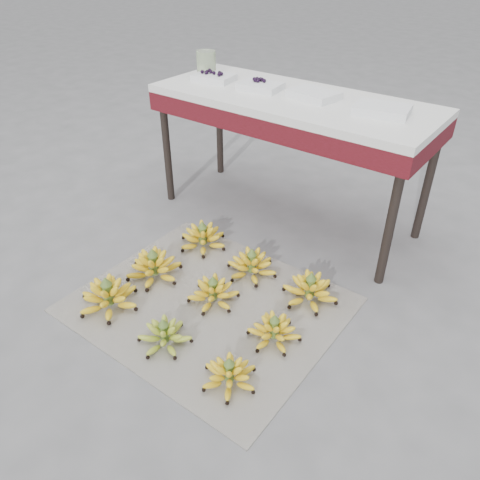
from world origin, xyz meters
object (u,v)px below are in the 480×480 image
Objects in this scene: bunch_front_center at (165,335)px; bunch_back_right at (310,290)px; bunch_back_center at (252,265)px; tray_far_right at (382,110)px; bunch_front_left at (109,297)px; newspaper_mat at (208,304)px; tray_right at (314,94)px; bunch_back_left at (203,238)px; glass_jar at (206,63)px; vendor_table at (291,112)px; bunch_mid_right at (274,331)px; tray_left at (260,86)px; bunch_mid_center at (213,293)px; bunch_mid_left at (154,267)px; bunch_front_right at (229,374)px; tray_far_left at (214,77)px.

bunch_front_center is 0.76m from bunch_back_right.
bunch_back_center is 1.06× the size of tray_far_right.
tray_far_right is (0.75, 1.29, 0.75)m from bunch_front_left.
tray_right is at bearing 92.59° from newspaper_mat.
bunch_back_left is 1.85× the size of glass_jar.
bunch_back_left is 0.90m from vendor_table.
tray_right is at bearing 63.85° from bunch_back_left.
vendor_table is at bearing 99.52° from newspaper_mat.
tray_left reaches higher than bunch_mid_right.
bunch_front_left is 1.23× the size of bunch_back_left.
newspaper_mat is at bearing -80.48° from vendor_table.
bunch_mid_left is at bearing -152.86° from bunch_mid_center.
bunch_mid_center is at bearing 144.50° from bunch_front_right.
bunch_front_center is 1.55m from tray_far_right.
bunch_front_right is at bearing -47.53° from glass_jar.
tray_left is (-0.38, 0.97, 0.81)m from newspaper_mat.
newspaper_mat is at bearing -105.01° from bunch_back_center.
bunch_back_left is (-0.36, 0.38, 0.06)m from newspaper_mat.
vendor_table is (-0.56, 0.98, 0.65)m from bunch_mid_right.
bunch_back_left is at bearing -57.76° from tray_far_left.
bunch_mid_left is 1.19× the size of bunch_back_right.
tray_left reaches higher than bunch_back_right.
newspaper_mat is 1.57m from glass_jar.
bunch_front_center is at bearing -87.34° from tray_right.
tray_far_left is (-1.11, 0.61, 0.75)m from bunch_back_right.
tray_left is (-0.41, 0.63, 0.75)m from bunch_back_center.
newspaper_mat is 0.39m from bunch_mid_left.
vendor_table is (0.22, 0.97, 0.63)m from bunch_mid_left.
bunch_back_center is (-0.36, 0.65, 0.01)m from bunch_front_right.
bunch_mid_right is 1.65m from tray_far_left.
tray_far_right is (0.34, 0.65, 0.75)m from bunch_back_center.
bunch_back_right is 0.19× the size of vendor_table.
bunch_front_right is 0.79× the size of bunch_mid_center.
bunch_mid_left is 0.38m from bunch_back_left.
bunch_front_center is at bearing -66.38° from bunch_mid_center.
bunch_mid_left is at bearing -65.92° from glass_jar.
tray_far_left reaches higher than bunch_mid_center.
bunch_back_center is at bearing -38.24° from glass_jar.
tray_far_right reaches higher than newspaper_mat.
tray_far_left is at bearing 129.98° from bunch_back_center.
bunch_back_left is at bearing 111.92° from bunch_front_center.
tray_left is at bearing -177.90° from vendor_table.
bunch_front_left is 0.69m from bunch_back_left.
bunch_front_center is at bearing -72.85° from tray_left.
glass_jar is at bearing 116.11° from bunch_front_center.
bunch_front_left reaches higher than newspaper_mat.
vendor_table is at bearing -164.34° from tray_right.
tray_far_right is at bearing 40.38° from bunch_back_left.
tray_right is at bearing 86.08° from bunch_front_left.
vendor_table is at bearing 138.59° from bunch_back_right.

